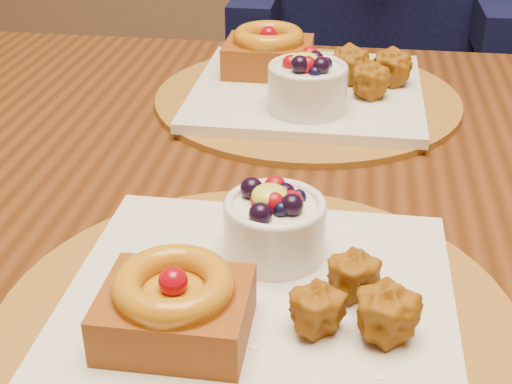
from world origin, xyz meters
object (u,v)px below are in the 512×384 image
dining_table (287,248)px  place_setting_far (305,83)px  chair_far (403,121)px  place_setting_near (255,300)px

dining_table → place_setting_far: place_setting_far is taller
dining_table → chair_far: 0.81m
dining_table → place_setting_far: (-0.00, 0.21, 0.10)m
place_setting_near → place_setting_far: size_ratio=1.00×
place_setting_near → chair_far: (0.17, 0.99, -0.28)m
dining_table → place_setting_far: size_ratio=4.21×
place_setting_near → chair_far: 1.05m
place_setting_near → place_setting_far: (-0.00, 0.43, 0.00)m
place_setting_far → chair_far: size_ratio=0.42×
dining_table → place_setting_near: bearing=-90.5°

